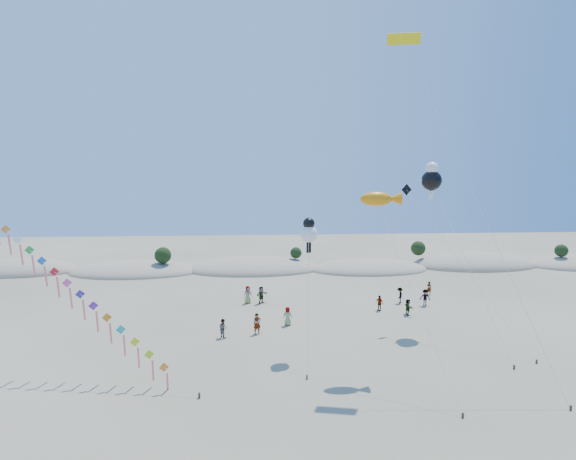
{
  "coord_description": "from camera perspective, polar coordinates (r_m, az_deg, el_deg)",
  "views": [
    {
      "loc": [
        0.25,
        -20.75,
        14.02
      ],
      "look_at": [
        2.69,
        14.0,
        9.53
      ],
      "focal_mm": 30.0,
      "sensor_mm": 36.0,
      "label": 1
    }
  ],
  "objects": [
    {
      "name": "cartoon_kite_high",
      "position": [
        44.7,
        16.67,
        5.9
      ],
      "size": [
        3.45,
        11.75,
        14.59
      ],
      "color": "#3F2D1E",
      "rests_on": "ground"
    },
    {
      "name": "dark_kite",
      "position": [
        42.98,
        17.16,
        0.1
      ],
      "size": [
        7.08,
        10.98,
        12.63
      ],
      "color": "#3F2D1E",
      "rests_on": "ground"
    },
    {
      "name": "fish_kite",
      "position": [
        34.63,
        10.95,
        3.6
      ],
      "size": [
        4.27,
        9.13,
        12.38
      ],
      "color": "#3F2D1E",
      "rests_on": "ground"
    },
    {
      "name": "kite_train",
      "position": [
        39.04,
        -29.8,
        -0.73
      ],
      "size": [
        25.66,
        12.42,
        18.12
      ],
      "color": "#3F2D1E",
      "rests_on": "ground"
    },
    {
      "name": "beachgoers",
      "position": [
        48.21,
        5.2,
        -8.56
      ],
      "size": [
        22.88,
        12.98,
        1.83
      ],
      "color": "slate",
      "rests_on": "ground"
    },
    {
      "name": "parafoil_kite",
      "position": [
        38.03,
        13.85,
        20.56
      ],
      "size": [
        8.69,
        10.81,
        23.72
      ],
      "color": "#3F2D1E",
      "rests_on": "ground"
    },
    {
      "name": "dune_ridge",
      "position": [
        67.34,
        -3.25,
        -4.59
      ],
      "size": [
        145.3,
        11.49,
        5.57
      ],
      "color": "gray",
      "rests_on": "ground"
    },
    {
      "name": "cartoon_kite_low",
      "position": [
        36.69,
        2.48,
        -0.23
      ],
      "size": [
        1.44,
        6.42,
        10.3
      ],
      "color": "#3F2D1E",
      "rests_on": "ground"
    }
  ]
}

